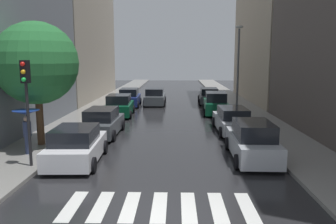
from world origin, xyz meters
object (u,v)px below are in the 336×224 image
Objects in this scene: parked_car_right_second at (232,120)px; parked_car_right_fourth at (209,96)px; car_midroad at (155,97)px; parked_car_left_nearest at (76,146)px; parked_car_right_third at (216,104)px; traffic_light_left_corner at (26,90)px; pedestrian_foreground at (27,121)px; lamp_post_right at (238,62)px; parked_car_left_second at (102,123)px; parked_car_left_third at (119,106)px; street_tree_left at (37,63)px; parked_car_left_fourth at (129,98)px; parked_car_right_nearest at (252,142)px.

parked_car_right_fourth reaches higher than parked_car_right_second.
parked_car_right_second is at bearing -177.68° from parked_car_right_fourth.
parked_car_right_fourth is at bearing -79.10° from car_midroad.
parked_car_left_nearest is 0.95× the size of parked_car_right_third.
parked_car_right_fourth is 1.10× the size of traffic_light_left_corner.
parked_car_left_nearest is at bearing 128.10° from parked_car_right_second.
lamp_post_right reaches higher than pedestrian_foreground.
parked_car_left_third is at bearing 2.10° from parked_car_left_second.
parked_car_right_fourth is 20.11m from street_tree_left.
parked_car_right_third is 1.04× the size of traffic_light_left_corner.
parked_car_left_second is 5.11m from street_tree_left.
parked_car_right_third is at bearing -83.43° from parked_car_left_third.
parked_car_right_nearest is at bearing -156.15° from parked_car_left_fourth.
parked_car_right_fourth is at bearing 58.98° from street_tree_left.
car_midroad is at bearing 18.19° from parked_car_right_nearest.
parked_car_right_second is at bearing 119.33° from pedestrian_foreground.
parked_car_left_second is at bearing 138.97° from parked_car_right_third.
pedestrian_foreground reaches higher than parked_car_right_third.
parked_car_left_third is 0.93× the size of parked_car_right_third.
parked_car_right_second is at bearing -52.82° from parked_car_left_nearest.
parked_car_left_second is at bearing 178.96° from parked_car_left_third.
street_tree_left is (-10.20, -16.97, 3.53)m from parked_car_right_fourth.
parked_car_left_third is at bearing -1.54° from parked_car_left_nearest.
parked_car_left_third is (-0.13, 6.72, 0.03)m from parked_car_left_second.
traffic_light_left_corner is at bearing -74.56° from street_tree_left.
parked_car_right_nearest is at bearing -162.86° from car_midroad.
parked_car_right_fourth is 7.00m from lamp_post_right.
parked_car_left_fourth is 10.70m from lamp_post_right.
parked_car_right_second is (0.03, 5.68, -0.08)m from parked_car_right_nearest.
parked_car_right_fourth is (-0.18, 13.17, 0.01)m from parked_car_right_second.
parked_car_right_second is at bearing -127.30° from parked_car_left_third.
parked_car_right_nearest is at bearing 90.22° from pedestrian_foreground.
street_tree_left is at bearing 105.44° from traffic_light_left_corner.
parked_car_right_third is at bearing 2.04° from parked_car_right_nearest.
parked_car_left_third is 10.31m from street_tree_left.
parked_car_right_third reaches higher than parked_car_left_nearest.
traffic_light_left_corner reaches higher than parked_car_left_second.
parked_car_left_second reaches higher than car_midroad.
street_tree_left is 3.75m from traffic_light_left_corner.
street_tree_left is (-10.38, -3.80, 3.54)m from parked_car_right_second.
parked_car_right_fourth is at bearing -75.78° from parked_car_left_fourth.
parked_car_right_fourth is at bearing 152.65° from pedestrian_foreground.
parked_car_left_fourth is 15.44m from street_tree_left.
parked_car_right_third is (7.67, 1.17, 0.04)m from parked_car_left_third.
traffic_light_left_corner is at bearing -126.99° from lamp_post_right.
pedestrian_foreground is at bearing 170.41° from parked_car_left_fourth.
parked_car_right_second is 1.11× the size of traffic_light_left_corner.
traffic_light_left_corner reaches higher than pedestrian_foreground.
parked_car_left_nearest is 0.95× the size of parked_car_left_second.
parked_car_left_nearest is at bearing -44.84° from street_tree_left.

